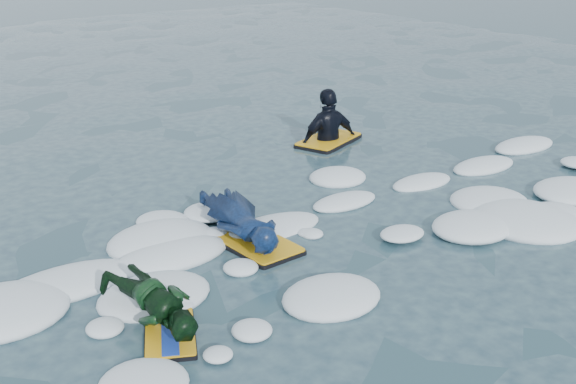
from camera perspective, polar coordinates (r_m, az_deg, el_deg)
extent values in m
plane|color=#1B3542|center=(7.34, 5.05, -6.31)|extent=(120.00, 120.00, 0.00)
cube|color=black|center=(7.83, -2.68, -4.12)|extent=(0.65, 1.12, 0.05)
cube|color=orange|center=(7.82, -2.68, -3.87)|extent=(0.63, 1.10, 0.02)
imported|color=navy|center=(7.94, -3.71, -2.17)|extent=(0.91, 1.73, 0.39)
cube|color=black|center=(6.30, -9.30, -11.10)|extent=(0.73, 0.89, 0.04)
cube|color=orange|center=(6.29, -9.31, -10.90)|extent=(0.71, 0.87, 0.01)
cube|color=#1739B1|center=(6.28, -9.32, -10.82)|extent=(0.46, 0.72, 0.00)
imported|color=#0E3410|center=(6.35, -10.26, -8.66)|extent=(0.60, 1.18, 0.44)
cube|color=black|center=(11.48, 3.23, 4.03)|extent=(1.31, 1.00, 0.06)
cube|color=orange|center=(11.47, 3.23, 4.22)|extent=(1.28, 0.97, 0.02)
imported|color=black|center=(11.48, 3.22, 3.93)|extent=(1.06, 0.53, 1.73)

